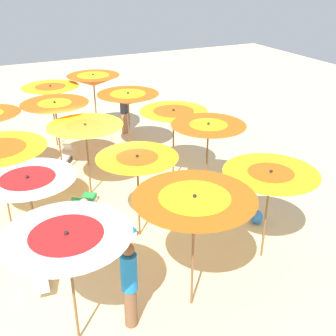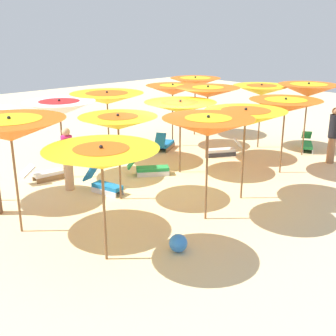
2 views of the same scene
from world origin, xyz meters
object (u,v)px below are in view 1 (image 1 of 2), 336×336
(beach_umbrella_4, at_px, (67,243))
(beach_umbrella_11, at_px, (128,99))
(beach_umbrella_10, at_px, (93,80))
(lounger_5, at_px, (39,275))
(beach_umbrella_6, at_px, (55,108))
(beach_umbrella_9, at_px, (194,208))
(beach_umbrella_12, at_px, (174,117))
(lounger_4, at_px, (9,182))
(beachgoer_2, at_px, (129,284))
(lounger_1, at_px, (84,203))
(lounger_2, at_px, (86,126))
(beach_umbrella_5, at_px, (51,91))
(lounger_3, at_px, (64,159))
(beach_umbrella_7, at_px, (86,130))
(beach_umbrella_14, at_px, (270,180))
(beach_ball, at_px, (256,217))
(beach_umbrella_13, at_px, (208,131))
(beach_umbrella_8, at_px, (137,163))
(beachgoer_0, at_px, (86,231))
(beach_umbrella_3, at_px, (29,186))
(beachgoer_1, at_px, (124,110))

(beach_umbrella_4, height_order, beach_umbrella_11, beach_umbrella_4)
(beach_umbrella_10, distance_m, lounger_5, 8.65)
(beach_umbrella_11, bearing_deg, beach_umbrella_6, -78.69)
(beach_umbrella_9, xyz_separation_m, beach_umbrella_12, (-4.91, 2.00, -0.14))
(beach_umbrella_11, height_order, lounger_4, beach_umbrella_11)
(beach_umbrella_11, distance_m, lounger_4, 4.62)
(beach_umbrella_4, xyz_separation_m, beachgoer_2, (0.10, 0.97, -1.12))
(lounger_1, height_order, lounger_2, lounger_1)
(beach_umbrella_6, distance_m, lounger_5, 5.58)
(beach_umbrella_5, relative_size, beach_umbrella_12, 0.99)
(lounger_3, xyz_separation_m, lounger_5, (5.60, -1.82, 0.00))
(beach_umbrella_6, distance_m, beach_umbrella_7, 1.73)
(beach_umbrella_12, bearing_deg, beach_umbrella_14, 2.40)
(beach_umbrella_5, height_order, lounger_2, beach_umbrella_5)
(lounger_5, xyz_separation_m, beach_ball, (0.09, 5.49, -0.02))
(beach_umbrella_9, xyz_separation_m, beach_ball, (-1.83, 2.89, -2.03))
(beach_umbrella_13, distance_m, lounger_3, 5.52)
(beach_umbrella_8, distance_m, beachgoer_0, 1.90)
(beach_umbrella_3, height_order, beach_umbrella_11, beach_umbrella_3)
(beach_umbrella_11, xyz_separation_m, lounger_3, (-0.14, -2.31, -1.81))
(beach_umbrella_14, distance_m, lounger_5, 5.26)
(lounger_2, bearing_deg, beach_umbrella_12, -19.79)
(beach_umbrella_12, relative_size, lounger_3, 1.90)
(beach_umbrella_12, relative_size, lounger_4, 1.79)
(beach_umbrella_6, bearing_deg, beach_umbrella_8, 12.62)
(beach_umbrella_12, xyz_separation_m, lounger_1, (0.52, -2.95, -1.86))
(lounger_3, height_order, lounger_5, lounger_3)
(beach_umbrella_11, distance_m, lounger_2, 3.52)
(lounger_2, bearing_deg, beach_umbrella_10, -14.16)
(beach_umbrella_5, bearing_deg, beach_umbrella_8, 5.19)
(lounger_1, bearing_deg, beach_umbrella_11, -5.22)
(beachgoer_1, height_order, beachgoer_2, beachgoer_2)
(beach_umbrella_13, height_order, lounger_5, beach_umbrella_13)
(beach_umbrella_3, relative_size, beach_umbrella_6, 0.95)
(beach_umbrella_9, bearing_deg, beach_umbrella_8, -179.30)
(beachgoer_1, relative_size, beach_ball, 5.00)
(beach_umbrella_4, bearing_deg, beach_umbrella_14, 97.06)
(beach_umbrella_13, height_order, beachgoer_0, beach_umbrella_13)
(beach_umbrella_3, height_order, beach_umbrella_7, beach_umbrella_3)
(beach_umbrella_5, relative_size, beach_umbrella_8, 1.05)
(beach_umbrella_9, xyz_separation_m, beachgoer_2, (-0.00, -1.27, -1.24))
(lounger_1, relative_size, beachgoer_1, 0.68)
(beach_umbrella_4, distance_m, beach_umbrella_8, 3.38)
(beach_umbrella_7, bearing_deg, beach_umbrella_13, 55.57)
(lounger_2, height_order, lounger_5, lounger_2)
(beach_umbrella_10, xyz_separation_m, lounger_2, (-0.76, -0.26, -1.99))
(beach_umbrella_4, bearing_deg, beach_umbrella_10, 161.06)
(beachgoer_0, relative_size, beach_ball, 4.72)
(beachgoer_2, bearing_deg, beach_ball, 149.99)
(beach_umbrella_9, xyz_separation_m, beach_umbrella_13, (-3.32, 2.23, -0.08))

